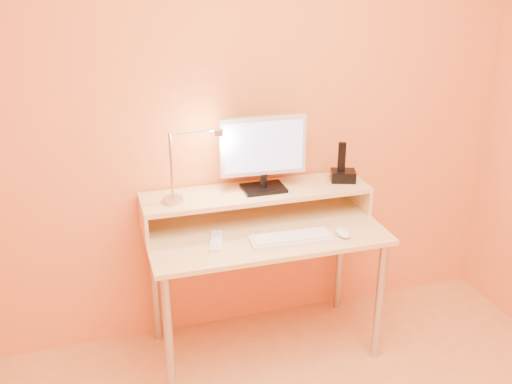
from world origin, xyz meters
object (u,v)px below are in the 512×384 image
object	(u,v)px
lamp_base	(173,200)
keyboard	(291,239)
mouse	(343,233)
remote_control	(216,241)
phone_dock	(343,176)
monitor_panel	(263,146)

from	to	relation	value
lamp_base	keyboard	world-z (taller)	lamp_base
lamp_base	keyboard	bearing A→B (deg)	-27.45
keyboard	lamp_base	bearing A→B (deg)	154.88
mouse	remote_control	size ratio (longest dim) A/B	0.52
phone_dock	mouse	bearing A→B (deg)	-94.91
keyboard	remote_control	distance (m)	0.37
monitor_panel	phone_dock	xyz separation A→B (m)	(0.45, -0.01, -0.21)
monitor_panel	mouse	size ratio (longest dim) A/B	4.24
phone_dock	remote_control	bearing A→B (deg)	-146.19
lamp_base	mouse	size ratio (longest dim) A/B	0.95
lamp_base	mouse	world-z (taller)	lamp_base
phone_dock	keyboard	bearing A→B (deg)	-124.70
remote_control	monitor_panel	bearing A→B (deg)	51.54
monitor_panel	phone_dock	size ratio (longest dim) A/B	3.44
phone_dock	mouse	distance (m)	0.39
lamp_base	phone_dock	world-z (taller)	phone_dock
phone_dock	keyboard	xyz separation A→B (m)	(-0.40, -0.30, -0.18)
phone_dock	keyboard	distance (m)	0.54
monitor_panel	lamp_base	distance (m)	0.53
lamp_base	mouse	bearing A→B (deg)	-20.36
keyboard	mouse	xyz separation A→B (m)	(0.26, -0.02, 0.01)
remote_control	mouse	bearing A→B (deg)	5.38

